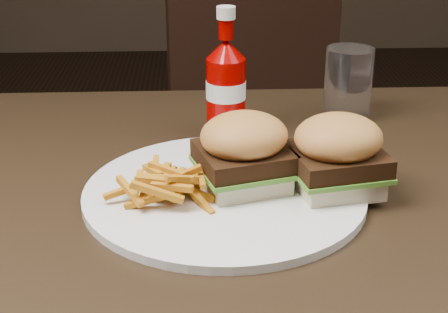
{
  "coord_description": "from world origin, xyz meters",
  "views": [
    {
      "loc": [
        -0.04,
        -0.76,
        1.13
      ],
      "look_at": [
        -0.0,
        -0.01,
        0.8
      ],
      "focal_mm": 55.0,
      "sensor_mm": 36.0,
      "label": 1
    }
  ],
  "objects_px": {
    "dining_table": "(227,205)",
    "ketchup_bottle": "(226,97)",
    "plate": "(224,194)",
    "tumbler": "(348,85)",
    "chair_far": "(231,138)"
  },
  "relations": [
    {
      "from": "plate",
      "to": "dining_table",
      "type": "bearing_deg",
      "value": 75.34
    },
    {
      "from": "dining_table",
      "to": "tumbler",
      "type": "height_order",
      "value": "tumbler"
    },
    {
      "from": "tumbler",
      "to": "ketchup_bottle",
      "type": "bearing_deg",
      "value": -161.94
    },
    {
      "from": "dining_table",
      "to": "ketchup_bottle",
      "type": "bearing_deg",
      "value": 87.8
    },
    {
      "from": "chair_far",
      "to": "plate",
      "type": "bearing_deg",
      "value": 73.17
    },
    {
      "from": "dining_table",
      "to": "ketchup_bottle",
      "type": "distance_m",
      "value": 0.2
    },
    {
      "from": "ketchup_bottle",
      "to": "tumbler",
      "type": "distance_m",
      "value": 0.2
    },
    {
      "from": "dining_table",
      "to": "ketchup_bottle",
      "type": "xyz_separation_m",
      "value": [
        0.01,
        0.19,
        0.08
      ]
    },
    {
      "from": "plate",
      "to": "ketchup_bottle",
      "type": "distance_m",
      "value": 0.21
    },
    {
      "from": "dining_table",
      "to": "plate",
      "type": "bearing_deg",
      "value": -104.66
    },
    {
      "from": "ketchup_bottle",
      "to": "chair_far",
      "type": "bearing_deg",
      "value": 86.13
    },
    {
      "from": "plate",
      "to": "ketchup_bottle",
      "type": "relative_size",
      "value": 3.01
    },
    {
      "from": "chair_far",
      "to": "tumbler",
      "type": "distance_m",
      "value": 0.81
    },
    {
      "from": "plate",
      "to": "tumbler",
      "type": "bearing_deg",
      "value": 52.4
    },
    {
      "from": "dining_table",
      "to": "tumbler",
      "type": "distance_m",
      "value": 0.33
    }
  ]
}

